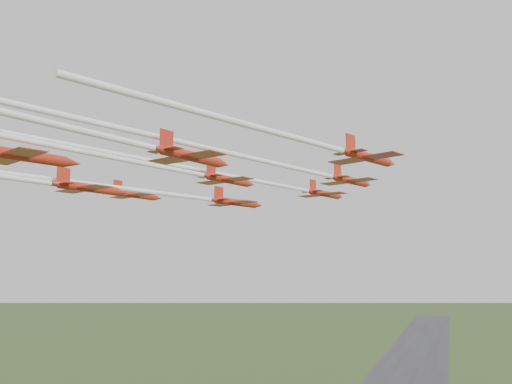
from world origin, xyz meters
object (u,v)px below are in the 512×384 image
(jet_row2_left, at_px, (151,192))
(jet_row3_mid, at_px, (175,170))
(jet_row2_right, at_px, (285,166))
(jet_row4_left, at_px, (29,180))
(jet_row4_right, at_px, (123,140))
(jet_row3_left, at_px, (80,188))
(jet_lead, at_px, (264,182))
(jet_row3_right, at_px, (321,145))

(jet_row2_left, distance_m, jet_row3_mid, 17.05)
(jet_row2_right, bearing_deg, jet_row2_left, -170.33)
(jet_row2_left, xyz_separation_m, jet_row4_left, (-6.33, -19.21, -0.88))
(jet_row2_left, distance_m, jet_row4_right, 33.90)
(jet_row2_right, relative_size, jet_row4_left, 1.37)
(jet_row2_right, relative_size, jet_row3_left, 1.29)
(jet_row2_left, bearing_deg, jet_row3_mid, -25.83)
(jet_lead, bearing_deg, jet_row3_left, -136.28)
(jet_row3_left, relative_size, jet_row4_left, 1.06)
(jet_lead, xyz_separation_m, jet_row3_mid, (-5.36, -19.44, -1.11))
(jet_lead, height_order, jet_row2_left, jet_lead)
(jet_row3_left, height_order, jet_row3_mid, jet_row3_left)
(jet_lead, bearing_deg, jet_row2_right, -38.19)
(jet_row3_left, relative_size, jet_row3_right, 1.11)
(jet_row2_left, bearing_deg, jet_row4_left, -83.24)
(jet_row2_left, xyz_separation_m, jet_row3_left, (-9.73, -4.19, 0.51))
(jet_row2_right, bearing_deg, jet_row4_right, -85.88)
(jet_row3_mid, bearing_deg, jet_row4_left, -140.93)
(jet_row4_left, bearing_deg, jet_row3_right, 20.52)
(jet_row3_mid, distance_m, jet_row3_right, 20.87)
(jet_row3_left, bearing_deg, jet_row4_left, -56.78)
(jet_row2_left, height_order, jet_row4_left, jet_row2_left)
(jet_lead, height_order, jet_row3_mid, jet_lead)
(jet_row3_left, bearing_deg, jet_row3_mid, -3.30)
(jet_lead, bearing_deg, jet_row3_right, -38.81)
(jet_lead, height_order, jet_row4_left, jet_lead)
(jet_lead, height_order, jet_row3_left, jet_lead)
(jet_row3_mid, relative_size, jet_row3_right, 1.09)
(jet_row3_right, bearing_deg, jet_row2_left, 172.30)
(jet_row2_left, bearing_deg, jet_row3_left, -131.71)
(jet_row2_left, distance_m, jet_row3_left, 10.61)
(jet_row2_right, distance_m, jet_row3_mid, 14.45)
(jet_lead, bearing_deg, jet_row3_mid, -83.64)
(jet_row3_mid, bearing_deg, jet_row3_right, 2.10)
(jet_row3_left, bearing_deg, jet_lead, 42.41)
(jet_row3_left, relative_size, jet_row3_mid, 1.02)
(jet_lead, bearing_deg, jet_row4_left, -109.65)
(jet_row3_mid, xyz_separation_m, jet_row4_right, (3.43, -17.58, -0.52))
(jet_lead, xyz_separation_m, jet_row3_right, (14.53, -25.76, -0.79))
(jet_row2_left, xyz_separation_m, jet_row4_right, (14.19, -30.79, -0.04))
(jet_lead, relative_size, jet_row3_mid, 1.36)
(jet_row4_left, bearing_deg, jet_row3_mid, 40.36)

